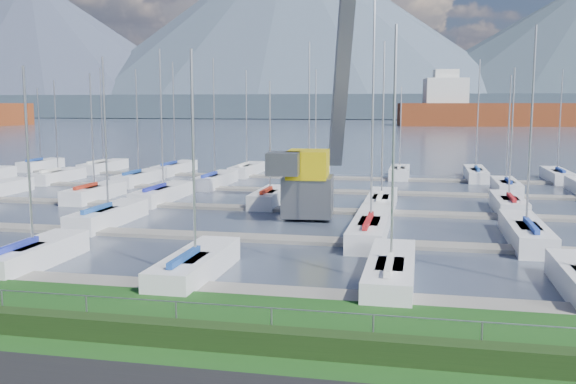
# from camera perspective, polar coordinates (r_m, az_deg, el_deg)

# --- Properties ---
(path) EXTENTS (160.00, 2.00, 0.04)m
(path) POSITION_cam_1_polar(r_m,az_deg,el_deg) (17.60, -10.45, -16.38)
(path) COLOR black
(path) RESTS_ON grass
(water) EXTENTS (800.00, 540.00, 0.20)m
(water) POSITION_cam_1_polar(r_m,az_deg,el_deg) (277.99, 10.55, 6.13)
(water) COLOR #3C4658
(hedge) EXTENTS (80.00, 0.70, 0.70)m
(hedge) POSITION_cam_1_polar(r_m,az_deg,el_deg) (19.71, -7.56, -12.53)
(hedge) COLOR #1C3212
(hedge) RESTS_ON grass
(fence) EXTENTS (80.00, 0.04, 0.04)m
(fence) POSITION_cam_1_polar(r_m,az_deg,el_deg) (19.80, -7.21, -9.84)
(fence) COLOR gray
(fence) RESTS_ON grass
(foothill) EXTENTS (900.00, 80.00, 12.00)m
(foothill) POSITION_cam_1_polar(r_m,az_deg,el_deg) (347.87, 10.85, 7.49)
(foothill) COLOR #3C4A58
(foothill) RESTS_ON water
(mountains) EXTENTS (1190.00, 360.00, 115.00)m
(mountains) POSITION_cam_1_polar(r_m,az_deg,el_deg) (424.28, 12.20, 12.99)
(mountains) COLOR #434D61
(mountains) RESTS_ON water
(docks) EXTENTS (90.00, 41.60, 0.25)m
(docks) POSITION_cam_1_polar(r_m,az_deg,el_deg) (44.87, 3.65, -1.69)
(docks) COLOR slate
(docks) RESTS_ON water
(crane) EXTENTS (5.99, 13.23, 22.35)m
(crane) POSITION_cam_1_polar(r_m,az_deg,el_deg) (42.83, 2.69, 5.33)
(crane) COLOR slate
(crane) RESTS_ON water
(cargo_ship_mid) EXTENTS (106.01, 28.94, 21.50)m
(cargo_ship_mid) POSITION_cam_1_polar(r_m,az_deg,el_deg) (238.29, 21.47, 6.40)
(cargo_ship_mid) COLOR maroon
(cargo_ship_mid) RESTS_ON water
(sailboat_fleet) EXTENTS (75.14, 49.77, 13.59)m
(sailboat_fleet) POSITION_cam_1_polar(r_m,az_deg,el_deg) (47.54, 2.85, 5.61)
(sailboat_fleet) COLOR #1F2B9F
(sailboat_fleet) RESTS_ON water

